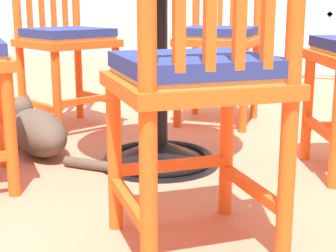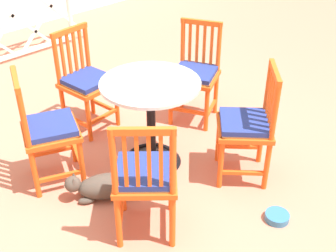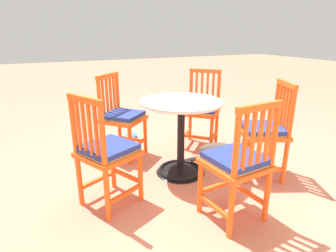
{
  "view_description": "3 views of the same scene",
  "coord_description": "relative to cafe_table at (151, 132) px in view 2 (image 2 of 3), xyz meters",
  "views": [
    {
      "loc": [
        0.97,
        -1.66,
        0.63
      ],
      "look_at": [
        0.19,
        0.13,
        0.16
      ],
      "focal_mm": 55.46,
      "sensor_mm": 36.0,
      "label": 1
    },
    {
      "loc": [
        -1.84,
        -2.02,
        2.21
      ],
      "look_at": [
        0.26,
        0.07,
        0.32
      ],
      "focal_mm": 47.23,
      "sensor_mm": 36.0,
      "label": 2
    },
    {
      "loc": [
        1.33,
        2.37,
        1.32
      ],
      "look_at": [
        0.28,
        0.14,
        0.5
      ],
      "focal_mm": 30.14,
      "sensor_mm": 36.0,
      "label": 3
    }
  ],
  "objects": [
    {
      "name": "orange_chair_by_planter",
      "position": [
        0.77,
        0.23,
        0.16
      ],
      "size": [
        0.53,
        0.53,
        0.91
      ],
      "color": "#EA5619",
      "rests_on": "ground_plane"
    },
    {
      "name": "ground_plane",
      "position": [
        -0.15,
        -0.14,
        -0.28
      ],
      "size": [
        24.0,
        24.0,
        0.0
      ],
      "primitive_type": "plane",
      "color": "#C6755B"
    },
    {
      "name": "tabby_cat",
      "position": [
        -0.55,
        -0.06,
        -0.19
      ],
      "size": [
        0.69,
        0.42,
        0.23
      ],
      "color": "#4C4238",
      "rests_on": "ground_plane"
    },
    {
      "name": "orange_chair_facing_out",
      "position": [
        -0.55,
        -0.53,
        0.16
      ],
      "size": [
        0.57,
        0.57,
        0.91
      ],
      "color": "#EA5619",
      "rests_on": "ground_plane"
    },
    {
      "name": "orange_chair_tucked_in",
      "position": [
        -0.02,
        0.81,
        0.16
      ],
      "size": [
        0.43,
        0.43,
        0.91
      ],
      "color": "#EA5619",
      "rests_on": "ground_plane"
    },
    {
      "name": "cafe_table",
      "position": [
        0.0,
        0.0,
        0.0
      ],
      "size": [
        0.76,
        0.76,
        0.73
      ],
      "color": "black",
      "rests_on": "ground_plane"
    },
    {
      "name": "orange_chair_near_fence",
      "position": [
        -0.69,
        0.38,
        0.16
      ],
      "size": [
        0.53,
        0.53,
        0.91
      ],
      "color": "#EA5619",
      "rests_on": "ground_plane"
    },
    {
      "name": "orange_chair_at_corner",
      "position": [
        0.39,
        -0.63,
        0.16
      ],
      "size": [
        0.56,
        0.56,
        0.91
      ],
      "color": "#EA5619",
      "rests_on": "ground_plane"
    },
    {
      "name": "pet_water_bowl",
      "position": [
        0.15,
        -1.11,
        -0.26
      ],
      "size": [
        0.17,
        0.17,
        0.05
      ],
      "primitive_type": "cylinder",
      "color": "teal",
      "rests_on": "ground_plane"
    }
  ]
}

